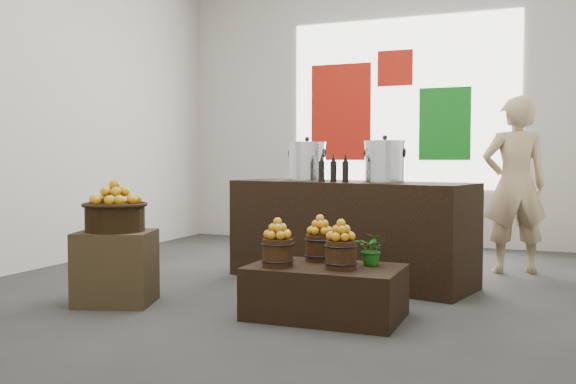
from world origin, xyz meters
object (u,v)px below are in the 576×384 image
at_px(crate, 116,268).
at_px(stock_pot_left, 307,162).
at_px(counter, 349,232).
at_px(shopper, 515,185).
at_px(display_table, 325,292).
at_px(wicker_basket, 115,218).
at_px(stock_pot_center, 385,163).

xyz_separation_m(crate, stock_pot_left, (1.05, 1.79, 0.88)).
distance_m(counter, shopper, 1.92).
xyz_separation_m(counter, stock_pot_left, (-0.48, 0.11, 0.69)).
distance_m(crate, display_table, 1.80).
height_order(wicker_basket, counter, counter).
bearing_deg(stock_pot_left, shopper, 26.84).
relative_size(crate, wicker_basket, 1.25).
distance_m(crate, stock_pot_left, 2.26).
height_order(display_table, stock_pot_center, stock_pot_center).
distance_m(stock_pot_left, stock_pot_center, 0.88).
bearing_deg(wicker_basket, crate, 0.00).
relative_size(stock_pot_left, stock_pot_center, 1.00).
height_order(stock_pot_left, shopper, shopper).
bearing_deg(stock_pot_left, crate, -120.27).
height_order(wicker_basket, stock_pot_left, stock_pot_left).
distance_m(display_table, shopper, 2.96).
distance_m(stock_pot_center, shopper, 1.66).
distance_m(counter, stock_pot_left, 0.85).
relative_size(crate, counter, 0.25).
bearing_deg(counter, crate, -119.19).
xyz_separation_m(stock_pot_left, shopper, (1.98, 1.00, -0.24)).
relative_size(stock_pot_center, shopper, 0.20).
bearing_deg(display_table, counter, 99.19).
relative_size(crate, display_table, 0.53).
bearing_deg(stock_pot_center, counter, 166.85).
xyz_separation_m(counter, shopper, (1.50, 1.12, 0.44)).
distance_m(display_table, stock_pot_center, 1.70).
relative_size(wicker_basket, stock_pot_center, 1.31).
height_order(crate, shopper, shopper).
xyz_separation_m(crate, display_table, (1.78, 0.22, -0.11)).
distance_m(display_table, counter, 1.52).
bearing_deg(stock_pot_center, crate, -140.15).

